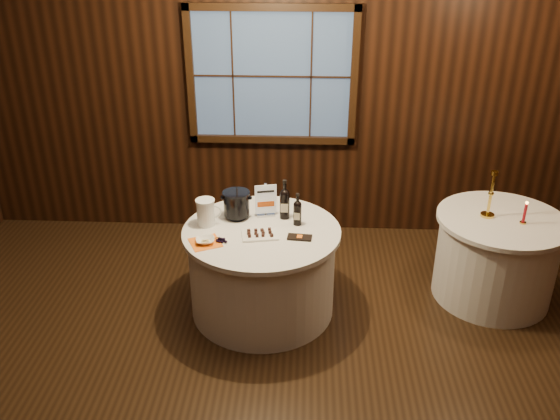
# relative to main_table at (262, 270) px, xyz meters

# --- Properties ---
(ground) EXTENTS (6.00, 6.00, 0.00)m
(ground) POSITION_rel_main_table_xyz_m (0.00, -1.00, -0.39)
(ground) COLOR black
(ground) RESTS_ON ground
(back_wall) EXTENTS (6.00, 0.10, 3.00)m
(back_wall) POSITION_rel_main_table_xyz_m (0.00, 1.48, 1.16)
(back_wall) COLOR black
(back_wall) RESTS_ON ground
(main_table) EXTENTS (1.28, 1.28, 0.77)m
(main_table) POSITION_rel_main_table_xyz_m (0.00, 0.00, 0.00)
(main_table) COLOR silver
(main_table) RESTS_ON ground
(side_table) EXTENTS (1.08, 1.08, 0.77)m
(side_table) POSITION_rel_main_table_xyz_m (2.00, 0.30, 0.00)
(side_table) COLOR silver
(side_table) RESTS_ON ground
(sign_stand) EXTENTS (0.18, 0.12, 0.29)m
(sign_stand) POSITION_rel_main_table_xyz_m (0.02, 0.25, 0.48)
(sign_stand) COLOR #B5B5BC
(sign_stand) RESTS_ON main_table
(port_bottle_left) EXTENTS (0.08, 0.08, 0.34)m
(port_bottle_left) POSITION_rel_main_table_xyz_m (0.18, 0.21, 0.53)
(port_bottle_left) COLOR black
(port_bottle_left) RESTS_ON main_table
(port_bottle_right) EXTENTS (0.07, 0.07, 0.28)m
(port_bottle_right) POSITION_rel_main_table_xyz_m (0.28, 0.10, 0.50)
(port_bottle_right) COLOR black
(port_bottle_right) RESTS_ON main_table
(ice_bucket) EXTENTS (0.23, 0.23, 0.23)m
(ice_bucket) POSITION_rel_main_table_xyz_m (-0.22, 0.20, 0.51)
(ice_bucket) COLOR black
(ice_bucket) RESTS_ON main_table
(chocolate_plate) EXTENTS (0.31, 0.24, 0.04)m
(chocolate_plate) POSITION_rel_main_table_xyz_m (-0.01, -0.11, 0.40)
(chocolate_plate) COLOR white
(chocolate_plate) RESTS_ON main_table
(chocolate_box) EXTENTS (0.20, 0.11, 0.02)m
(chocolate_box) POSITION_rel_main_table_xyz_m (0.31, -0.13, 0.39)
(chocolate_box) COLOR black
(chocolate_box) RESTS_ON main_table
(grape_bunch) EXTENTS (0.15, 0.09, 0.03)m
(grape_bunch) POSITION_rel_main_table_xyz_m (-0.29, -0.21, 0.40)
(grape_bunch) COLOR black
(grape_bunch) RESTS_ON main_table
(glass_pitcher) EXTENTS (0.21, 0.16, 0.22)m
(glass_pitcher) POSITION_rel_main_table_xyz_m (-0.45, 0.06, 0.50)
(glass_pitcher) COLOR white
(glass_pitcher) RESTS_ON main_table
(orange_napkin) EXTENTS (0.30, 0.30, 0.00)m
(orange_napkin) POSITION_rel_main_table_xyz_m (-0.42, -0.24, 0.38)
(orange_napkin) COLOR orange
(orange_napkin) RESTS_ON main_table
(cracker_bowl) EXTENTS (0.17, 0.17, 0.04)m
(cracker_bowl) POSITION_rel_main_table_xyz_m (-0.42, -0.24, 0.40)
(cracker_bowl) COLOR white
(cracker_bowl) RESTS_ON orange_napkin
(brass_candlestick) EXTENTS (0.12, 0.12, 0.41)m
(brass_candlestick) POSITION_rel_main_table_xyz_m (1.88, 0.33, 0.53)
(brass_candlestick) COLOR gold
(brass_candlestick) RESTS_ON side_table
(red_candle) EXTENTS (0.05, 0.05, 0.20)m
(red_candle) POSITION_rel_main_table_xyz_m (2.13, 0.21, 0.46)
(red_candle) COLOR gold
(red_candle) RESTS_ON side_table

